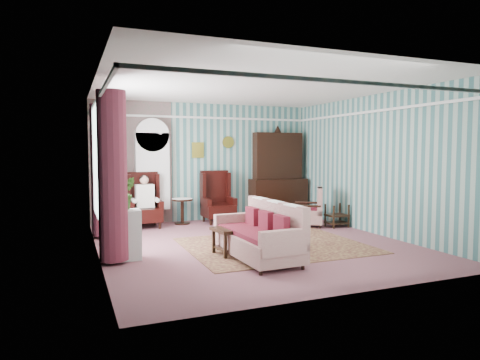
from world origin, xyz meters
name	(u,v)px	position (x,y,z in m)	size (l,w,h in m)	color
floor	(253,244)	(0.00, 0.00, 0.00)	(6.00, 6.00, 0.00)	#834C57
room_shell	(219,136)	(-0.62, 0.18, 2.01)	(5.53, 6.02, 2.91)	#396867
bookcase	(152,177)	(-1.35, 2.84, 1.12)	(0.80, 0.28, 2.24)	white
dresser_hutch	(278,172)	(1.90, 2.72, 1.18)	(1.50, 0.56, 2.36)	black
wingback_left	(145,200)	(-1.60, 2.45, 0.62)	(0.76, 0.80, 1.25)	black
wingback_right	(218,197)	(0.15, 2.45, 0.62)	(0.76, 0.80, 1.25)	black
seated_woman	(145,202)	(-1.60, 2.45, 0.59)	(0.44, 0.40, 1.18)	silver
round_side_table	(182,211)	(-0.70, 2.60, 0.30)	(0.50, 0.50, 0.60)	black
nest_table	(337,215)	(2.47, 0.90, 0.27)	(0.45, 0.38, 0.54)	black
plant_stand	(123,235)	(-2.40, -0.30, 0.40)	(0.55, 0.35, 0.80)	silver
rug	(275,245)	(0.30, -0.30, 0.01)	(3.20, 2.60, 0.01)	#44161D
sofa	(257,229)	(-0.40, -1.05, 0.49)	(1.86, 0.88, 0.99)	#BBB691
floral_armchair	(307,203)	(1.90, 1.24, 0.54)	(0.74, 0.86, 1.08)	beige
coffee_table	(241,240)	(-0.49, -0.59, 0.23)	(0.92, 0.54, 0.45)	black
potted_plant_a	(118,197)	(-2.47, -0.39, 1.02)	(0.39, 0.34, 0.43)	#1B4D18
potted_plant_b	(126,193)	(-2.32, -0.21, 1.06)	(0.28, 0.23, 0.52)	#184F1D
potted_plant_c	(120,197)	(-2.42, -0.22, 1.01)	(0.23, 0.23, 0.42)	#1B581B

